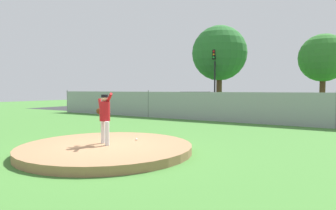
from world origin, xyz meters
name	(u,v)px	position (x,y,z in m)	size (l,w,h in m)	color
ground_plane	(195,130)	(0.00, 6.00, 0.00)	(80.00, 80.00, 0.00)	#427A33
asphalt_strip	(249,116)	(0.00, 14.50, 0.00)	(44.00, 7.00, 0.01)	#2B2B2D
pitchers_mound	(107,148)	(0.00, 0.00, 0.12)	(5.24, 5.24, 0.24)	#99704C
pitcher_youth	(105,114)	(-0.09, 0.02, 1.18)	(0.81, 0.33, 1.60)	silver
baseball	(136,139)	(0.32, 1.07, 0.28)	(0.07, 0.07, 0.07)	white
chainlink_fence	(226,107)	(0.00, 10.00, 0.89)	(28.52, 0.07, 1.88)	gray
parked_car_slate	(195,103)	(-4.36, 14.62, 0.83)	(1.86, 4.02, 1.76)	slate
traffic_light_near	(214,70)	(-4.58, 18.92, 3.79)	(0.28, 0.46, 5.62)	black
tree_broad_right	(219,53)	(-5.14, 21.41, 5.57)	(5.50, 5.50, 8.35)	#4C331E
tree_leaning_west	(323,58)	(4.08, 22.64, 4.69)	(4.17, 4.17, 6.80)	#4C331E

